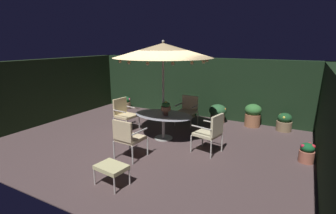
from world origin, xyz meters
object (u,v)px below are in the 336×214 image
Objects in this scene: patio_chair_north at (188,108)px; potted_plant_back_right at (284,122)px; patio_chair_southeast at (211,131)px; potted_plant_back_center at (126,103)px; patio_umbrella at (163,50)px; potted_plant_back_left at (253,115)px; centerpiece_planter at (166,107)px; patio_chair_northeast at (124,112)px; ottoman_footrest at (112,168)px; potted_plant_front_corner at (307,152)px; potted_plant_right_far at (218,113)px; patio_dining_table at (163,118)px; potted_plant_left_far at (189,109)px; patio_chair_east at (128,136)px.

potted_plant_back_right is at bearing 16.50° from patio_chair_north.
patio_chair_southeast is 5.33m from potted_plant_back_center.
potted_plant_back_right is (2.99, 2.40, -2.21)m from patio_umbrella.
potted_plant_back_left is at bearing 49.74° from patio_umbrella.
centerpiece_planter reaches higher than potted_plant_back_left.
patio_chair_northeast is 2.67m from potted_plant_back_center.
ottoman_footrest is 1.36× the size of potted_plant_front_corner.
patio_chair_north is at bearing -139.99° from potted_plant_right_far.
patio_dining_table is 3.05× the size of potted_plant_back_right.
patio_chair_north reaches higher than potted_plant_back_left.
potted_plant_back_center is (-3.45, 4.94, -0.11)m from ottoman_footrest.
patio_chair_southeast reaches higher than potted_plant_back_right.
ottoman_footrest is (-1.18, -2.32, -0.23)m from patio_chair_southeast.
patio_dining_table reaches higher than potted_plant_right_far.
potted_plant_front_corner is (3.64, 0.26, -2.25)m from patio_umbrella.
potted_plant_back_left is at bearing 8.38° from potted_plant_right_far.
patio_chair_northeast is 2.61m from potted_plant_left_far.
patio_chair_northeast reaches higher than potted_plant_back_center.
potted_plant_left_far is at bearing 151.00° from potted_plant_front_corner.
ottoman_footrest is 5.69m from potted_plant_back_right.
patio_chair_north is (-0.04, 1.59, -0.40)m from centerpiece_planter.
patio_umbrella reaches higher than centerpiece_planter.
patio_umbrella is at bearing 156.52° from centerpiece_planter.
patio_chair_southeast reaches higher than patio_chair_northeast.
patio_chair_east is (-0.09, -1.54, -1.92)m from patio_umbrella.
centerpiece_planter is 4.05m from potted_plant_back_center.
potted_plant_back_left is (2.03, 2.39, -0.22)m from patio_dining_table.
potted_plant_left_far is at bearing 179.12° from potted_plant_back_left.
potted_plant_back_left is (1.96, 0.85, -0.17)m from patio_chair_north.
patio_umbrella is 2.82× the size of patio_chair_northeast.
patio_chair_northeast is 1.95× the size of potted_plant_back_center.
ottoman_footrest is at bearing -108.56° from potted_plant_back_left.
patio_chair_northeast is 1.31× the size of potted_plant_back_left.
centerpiece_planter reaches higher than patio_chair_northeast.
potted_plant_back_right is (0.96, 0.01, -0.11)m from potted_plant_back_left.
potted_plant_back_right is 6.11m from potted_plant_back_center.
patio_umbrella is 3.77m from potted_plant_back_left.
patio_chair_north is 3.08m from patio_chair_east.
patio_chair_northeast is 1.53× the size of potted_plant_right_far.
patio_dining_table is 1.55m from patio_chair_southeast.
patio_chair_north reaches higher than patio_dining_table.
potted_plant_back_left is at bearing 71.44° from ottoman_footrest.
centerpiece_planter is at bearing 95.13° from ottoman_footrest.
patio_chair_north is 1.50× the size of potted_plant_right_far.
patio_chair_northeast is at bearing -153.70° from potted_plant_back_right.
potted_plant_back_right is (1.47, 2.72, -0.31)m from patio_chair_southeast.
patio_chair_east is 4.47m from potted_plant_back_left.
potted_plant_front_corner is (3.64, 0.26, -0.37)m from patio_dining_table.
ottoman_footrest is (0.27, -4.17, -0.20)m from patio_chair_north.
patio_chair_southeast is (3.05, -0.48, 0.03)m from patio_chair_northeast.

